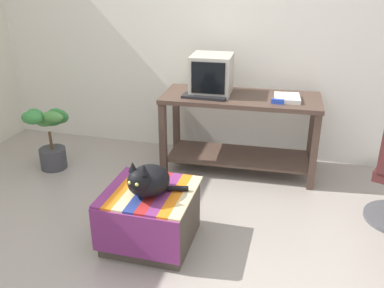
{
  "coord_description": "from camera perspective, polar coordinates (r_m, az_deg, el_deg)",
  "views": [
    {
      "loc": [
        0.86,
        -2.1,
        1.86
      ],
      "look_at": [
        0.07,
        0.85,
        0.55
      ],
      "focal_mm": 39.49,
      "sensor_mm": 36.0,
      "label": 1
    }
  ],
  "objects": [
    {
      "name": "stapler",
      "position": [
        3.72,
        11.5,
        5.66
      ],
      "size": [
        0.11,
        0.04,
        0.04
      ],
      "primitive_type": "cube",
      "rotation": [
        0.0,
        0.0,
        1.53
      ],
      "color": "#2342B7",
      "rests_on": "desk"
    },
    {
      "name": "desk",
      "position": [
        3.97,
        6.47,
        3.17
      ],
      "size": [
        1.46,
        0.65,
        0.75
      ],
      "rotation": [
        0.0,
        0.0,
        0.05
      ],
      "color": "#4C382D",
      "rests_on": "ground_plane"
    },
    {
      "name": "ground_plane",
      "position": [
        2.93,
        -5.79,
        -16.3
      ],
      "size": [
        14.0,
        14.0,
        0.0
      ],
      "primitive_type": "plane",
      "color": "#9E9389"
    },
    {
      "name": "back_wall",
      "position": [
        4.27,
        3.46,
        15.67
      ],
      "size": [
        8.0,
        0.1,
        2.6
      ],
      "primitive_type": "cube",
      "color": "silver",
      "rests_on": "ground_plane"
    },
    {
      "name": "ottoman_with_blanket",
      "position": [
        3.05,
        -5.62,
        -9.7
      ],
      "size": [
        0.61,
        0.61,
        0.42
      ],
      "color": "#4C4238",
      "rests_on": "ground_plane"
    },
    {
      "name": "keyboard",
      "position": [
        3.81,
        1.68,
        6.42
      ],
      "size": [
        0.4,
        0.15,
        0.02
      ],
      "primitive_type": "cube",
      "rotation": [
        0.0,
        0.0,
        -0.01
      ],
      "color": "black",
      "rests_on": "desk"
    },
    {
      "name": "tv_monitor",
      "position": [
        3.92,
        2.66,
        9.33
      ],
      "size": [
        0.38,
        0.39,
        0.36
      ],
      "rotation": [
        0.0,
        0.0,
        0.05
      ],
      "color": "#BCB7A8",
      "rests_on": "desk"
    },
    {
      "name": "potted_plant",
      "position": [
        4.26,
        -18.77,
        0.98
      ],
      "size": [
        0.4,
        0.38,
        0.62
      ],
      "color": "#3D3D42",
      "rests_on": "ground_plane"
    },
    {
      "name": "book",
      "position": [
        3.83,
        12.73,
        6.07
      ],
      "size": [
        0.24,
        0.28,
        0.04
      ],
      "primitive_type": "cube",
      "rotation": [
        0.0,
        0.0,
        0.11
      ],
      "color": "white",
      "rests_on": "desk"
    },
    {
      "name": "cat",
      "position": [
        2.84,
        -6.07,
        -4.89
      ],
      "size": [
        0.42,
        0.38,
        0.28
      ],
      "rotation": [
        0.0,
        0.0,
        -0.18
      ],
      "color": "black",
      "rests_on": "ottoman_with_blanket"
    }
  ]
}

